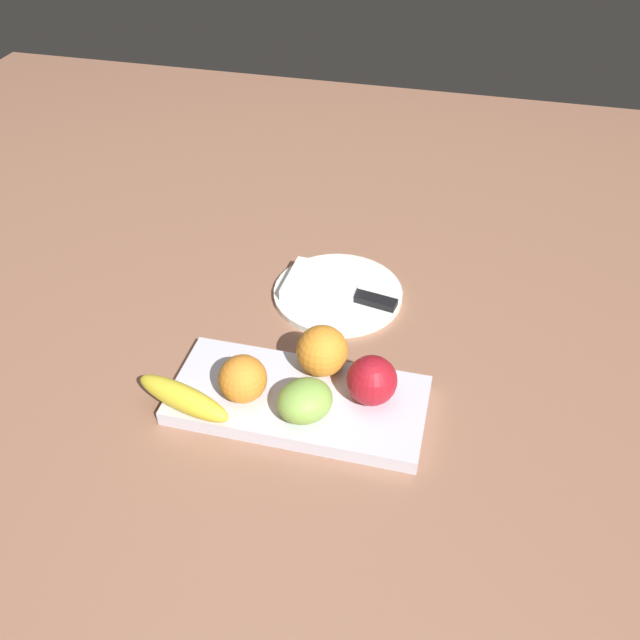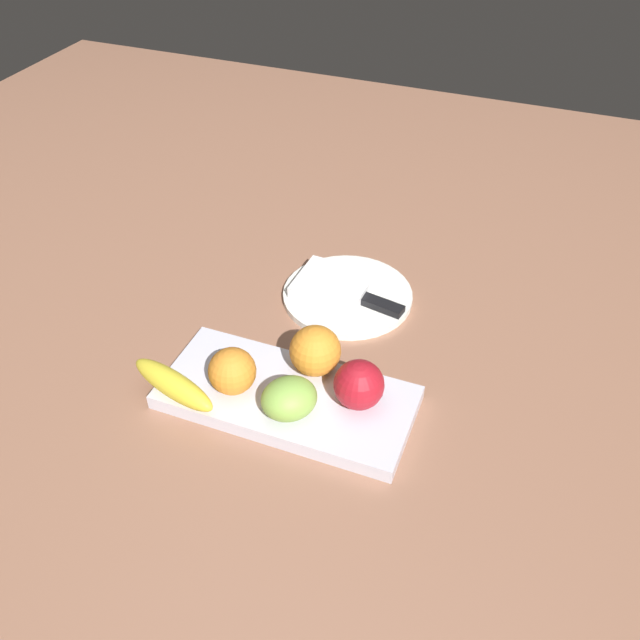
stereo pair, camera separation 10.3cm
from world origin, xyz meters
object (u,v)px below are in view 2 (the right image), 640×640
Objects in this scene: banana at (173,384)px; dinner_plate at (348,295)px; apple at (359,385)px; orange_near_apple at (232,371)px; orange_near_banana at (315,351)px; grape_bunch at (289,398)px; knife at (369,301)px; fruit_tray at (287,397)px; folded_napkin at (333,284)px.

dinner_plate is (-0.14, -0.32, -0.04)m from banana.
dinner_plate is (0.10, -0.24, -0.05)m from apple.
dinner_plate is at bearing 82.25° from banana.
orange_near_apple is 0.12m from orange_near_banana.
orange_near_banana reaches higher than orange_near_apple.
orange_near_apple is at bearing 39.38° from orange_near_banana.
dinner_plate is (0.02, -0.29, -0.04)m from grape_bunch.
grape_bunch reaches higher than knife.
fruit_tray is 5.12× the size of apple.
folded_napkin is at bearing -83.96° from fruit_tray.
grape_bunch is 0.30m from folded_napkin.
grape_bunch reaches higher than banana.
apple reaches higher than banana.
orange_near_apple reaches higher than grape_bunch.
knife is (-0.02, -0.28, -0.03)m from grape_bunch.
banana reaches higher than fruit_tray.
fruit_tray is 0.26m from folded_napkin.
fruit_tray is 5.31× the size of orange_near_apple.
apple is 0.24m from knife.
knife is (-0.04, -0.24, 0.00)m from fruit_tray.
orange_near_banana is 0.21m from folded_napkin.
banana is 0.17m from grape_bunch.
fruit_tray is 3.00× the size of folded_napkin.
fruit_tray is 4.61× the size of grape_bunch.
knife is (0.06, -0.23, -0.04)m from apple.
orange_near_apple is 0.37× the size of knife.
grape_bunch is at bearing 25.88° from banana.
orange_near_apple is at bearing 75.50° from dinner_plate.
dinner_plate is (0.02, -0.20, -0.05)m from orange_near_banana.
orange_near_banana reaches higher than knife.
orange_near_apple is (-0.07, -0.04, 0.02)m from banana.
orange_near_banana is at bearing -110.56° from fruit_tray.
orange_near_banana is (-0.02, -0.06, 0.05)m from fruit_tray.
banana is at bearing 68.72° from knife.
orange_near_banana reaches higher than apple.
fruit_tray is at bearing -164.23° from orange_near_apple.
apple is 0.90× the size of grape_bunch.
fruit_tray reaches higher than dinner_plate.
orange_near_banana is at bearing -140.62° from orange_near_apple.
dinner_plate is at bearing -67.50° from apple.
orange_near_apple is 0.56× the size of folded_napkin.
apple reaches higher than fruit_tray.
apple reaches higher than dinner_plate.
grape_bunch is 0.43× the size of knife.
apple is 0.09m from orange_near_banana.
folded_napkin is (0.03, -0.26, 0.01)m from fruit_tray.
grape_bunch is (0.08, 0.05, -0.01)m from apple.
apple reaches higher than orange_near_apple.
apple is at bearing -167.70° from orange_near_apple.
fruit_tray and knife have the same top height.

